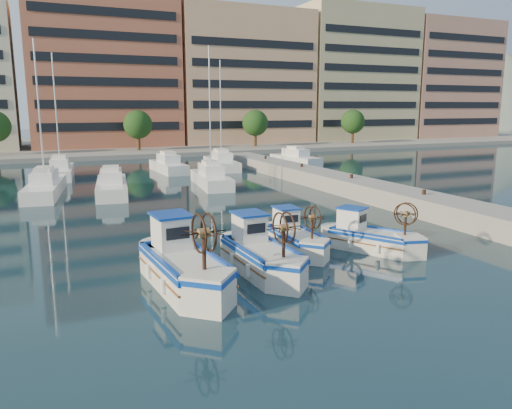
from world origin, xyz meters
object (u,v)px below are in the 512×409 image
at_px(fishing_boat_a, 183,263).
at_px(fishing_boat_b, 260,253).
at_px(fishing_boat_c, 295,237).
at_px(fishing_boat_d, 369,236).

relative_size(fishing_boat_a, fishing_boat_b, 1.14).
relative_size(fishing_boat_a, fishing_boat_c, 1.35).
distance_m(fishing_boat_b, fishing_boat_d, 6.01).
bearing_deg(fishing_boat_c, fishing_boat_b, -140.47).
bearing_deg(fishing_boat_b, fishing_boat_c, 37.00).
relative_size(fishing_boat_c, fishing_boat_d, 0.96).
height_order(fishing_boat_a, fishing_boat_b, fishing_boat_a).
xyz_separation_m(fishing_boat_a, fishing_boat_c, (6.04, 2.52, -0.22)).
height_order(fishing_boat_a, fishing_boat_c, fishing_boat_a).
relative_size(fishing_boat_b, fishing_boat_d, 1.14).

